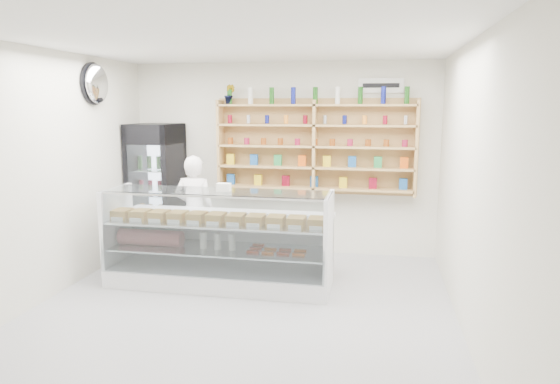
# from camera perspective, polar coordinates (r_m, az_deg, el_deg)

# --- Properties ---
(room) EXTENTS (5.00, 5.00, 5.00)m
(room) POSITION_cam_1_polar(r_m,az_deg,el_deg) (5.00, -5.10, 0.91)
(room) COLOR #99989D
(room) RESTS_ON ground
(display_counter) EXTENTS (2.71, 0.81, 1.18)m
(display_counter) POSITION_cam_1_polar(r_m,az_deg,el_deg) (6.18, -6.93, -7.56)
(display_counter) COLOR white
(display_counter) RESTS_ON floor
(shop_worker) EXTENTS (0.56, 0.37, 1.52)m
(shop_worker) POSITION_cam_1_polar(r_m,az_deg,el_deg) (6.91, -9.73, -2.12)
(shop_worker) COLOR white
(shop_worker) RESTS_ON floor
(drinks_cooler) EXTENTS (0.74, 0.72, 1.91)m
(drinks_cooler) POSITION_cam_1_polar(r_m,az_deg,el_deg) (7.69, -13.92, 0.47)
(drinks_cooler) COLOR black
(drinks_cooler) RESTS_ON floor
(wall_shelving) EXTENTS (2.84, 0.28, 1.33)m
(wall_shelving) POSITION_cam_1_polar(r_m,az_deg,el_deg) (7.16, 3.98, 5.18)
(wall_shelving) COLOR tan
(wall_shelving) RESTS_ON back_wall
(potted_plant) EXTENTS (0.16, 0.13, 0.28)m
(potted_plant) POSITION_cam_1_polar(r_m,az_deg,el_deg) (7.40, -5.78, 11.05)
(potted_plant) COLOR #1E6626
(potted_plant) RESTS_ON wall_shelving
(security_mirror) EXTENTS (0.15, 0.50, 0.50)m
(security_mirror) POSITION_cam_1_polar(r_m,az_deg,el_deg) (6.93, -20.20, 11.54)
(security_mirror) COLOR silver
(security_mirror) RESTS_ON left_wall
(wall_sign) EXTENTS (0.62, 0.03, 0.20)m
(wall_sign) POSITION_cam_1_polar(r_m,az_deg,el_deg) (7.22, 11.46, 11.85)
(wall_sign) COLOR white
(wall_sign) RESTS_ON back_wall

